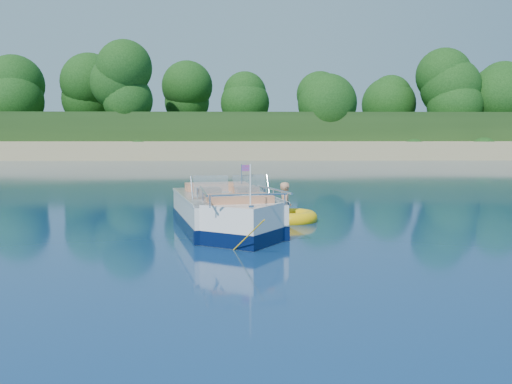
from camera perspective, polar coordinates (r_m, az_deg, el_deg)
ground at (r=11.70m, az=-8.54°, el=-4.87°), size 160.00×160.00×0.00m
shoreline at (r=75.20m, az=-2.52°, el=4.96°), size 170.00×59.00×6.00m
treeline at (r=52.54m, az=-2.98°, el=9.55°), size 150.00×7.12×8.19m
motorboat at (r=12.65m, az=-2.82°, el=-2.38°), size 2.72×5.37×1.82m
tow_tube at (r=14.17m, az=3.49°, el=-2.56°), size 1.64×1.64×0.35m
boy at (r=14.16m, az=2.89°, el=-2.94°), size 0.42×0.74×1.39m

